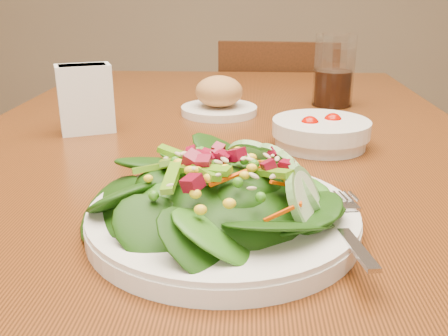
{
  "coord_description": "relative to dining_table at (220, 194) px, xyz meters",
  "views": [
    {
      "loc": [
        0.05,
        -0.81,
        1.0
      ],
      "look_at": [
        0.02,
        -0.31,
        0.81
      ],
      "focal_mm": 40.0,
      "sensor_mm": 36.0,
      "label": 1
    }
  ],
  "objects": [
    {
      "name": "napkin_holder",
      "position": [
        -0.24,
        0.03,
        0.16
      ],
      "size": [
        0.1,
        0.08,
        0.12
      ],
      "rotation": [
        0.0,
        0.0,
        0.4
      ],
      "color": "white",
      "rests_on": "dining_table"
    },
    {
      "name": "dining_table",
      "position": [
        0.0,
        0.0,
        0.0
      ],
      "size": [
        0.9,
        1.4,
        0.75
      ],
      "color": "#6A2F0F",
      "rests_on": "ground_plane"
    },
    {
      "name": "chair_far",
      "position": [
        0.14,
        0.86,
        -0.21
      ],
      "size": [
        0.41,
        0.42,
        0.83
      ],
      "rotation": [
        0.0,
        0.0,
        3.07
      ],
      "color": "#411C0A",
      "rests_on": "ground_plane"
    },
    {
      "name": "bread_plate",
      "position": [
        -0.01,
        0.18,
        0.13
      ],
      "size": [
        0.15,
        0.15,
        0.08
      ],
      "color": "silver",
      "rests_on": "dining_table"
    },
    {
      "name": "salad_plate",
      "position": [
        0.03,
        -0.33,
        0.13
      ],
      "size": [
        0.29,
        0.29,
        0.08
      ],
      "rotation": [
        0.0,
        0.0,
        -0.42
      ],
      "color": "silver",
      "rests_on": "dining_table"
    },
    {
      "name": "drinking_glass",
      "position": [
        0.23,
        0.27,
        0.17
      ],
      "size": [
        0.09,
        0.09,
        0.15
      ],
      "color": "silver",
      "rests_on": "dining_table"
    },
    {
      "name": "tomato_bowl",
      "position": [
        0.16,
        -0.03,
        0.12
      ],
      "size": [
        0.16,
        0.16,
        0.05
      ],
      "color": "silver",
      "rests_on": "dining_table"
    }
  ]
}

